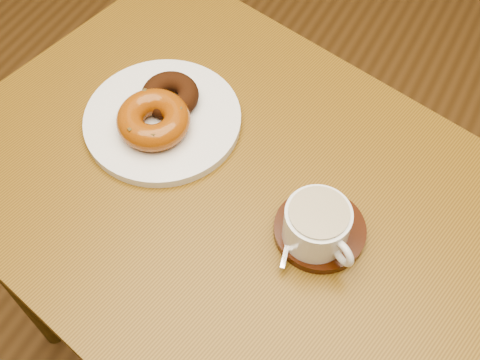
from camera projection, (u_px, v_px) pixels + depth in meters
The scene contains 8 objects.
ground at pixel (230, 268), 1.73m from camera, with size 6.00×6.00×0.00m, color brown.
cafe_table at pixel (230, 224), 1.03m from camera, with size 0.98×0.82×0.81m.
donut_plate at pixel (163, 120), 0.97m from camera, with size 0.25×0.25×0.02m, color silver.
donut_cinnamon at pixel (170, 95), 0.97m from camera, with size 0.09×0.09×0.03m, color #32170A.
donut_caramel at pixel (153, 120), 0.94m from camera, with size 0.13×0.13×0.04m.
saucer at pixel (320, 230), 0.86m from camera, with size 0.13×0.13×0.01m, color #341407.
coffee_cup at pixel (318, 225), 0.82m from camera, with size 0.12×0.09×0.06m.
teaspoon at pixel (294, 218), 0.86m from camera, with size 0.04×0.11×0.01m.
Camera 1 is at (0.38, -0.63, 1.58)m, focal length 45.00 mm.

